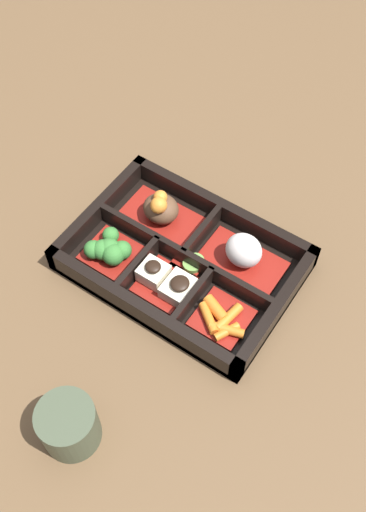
% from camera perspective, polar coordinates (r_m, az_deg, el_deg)
% --- Properties ---
extents(ground_plane, '(3.00, 3.00, 0.00)m').
position_cam_1_polar(ground_plane, '(0.80, 0.00, -1.00)').
color(ground_plane, brown).
extents(bento_base, '(0.29, 0.20, 0.01)m').
position_cam_1_polar(bento_base, '(0.79, 0.00, -0.80)').
color(bento_base, black).
rests_on(bento_base, ground_plane).
extents(bento_rim, '(0.29, 0.20, 0.04)m').
position_cam_1_polar(bento_rim, '(0.78, -0.06, -0.33)').
color(bento_rim, black).
rests_on(bento_rim, ground_plane).
extents(bowl_stew, '(0.11, 0.07, 0.06)m').
position_cam_1_polar(bowl_stew, '(0.81, -2.14, 4.39)').
color(bowl_stew, maroon).
rests_on(bowl_stew, bento_base).
extents(bowl_rice, '(0.11, 0.07, 0.05)m').
position_cam_1_polar(bowl_rice, '(0.78, 5.76, 0.22)').
color(bowl_rice, maroon).
rests_on(bowl_rice, bento_base).
extents(bowl_greens, '(0.07, 0.07, 0.03)m').
position_cam_1_polar(bowl_greens, '(0.79, -7.03, 0.57)').
color(bowl_greens, maroon).
rests_on(bowl_greens, bento_base).
extents(bowl_tofu, '(0.08, 0.07, 0.03)m').
position_cam_1_polar(bowl_tofu, '(0.76, -1.48, -2.51)').
color(bowl_tofu, maroon).
rests_on(bowl_tofu, bento_base).
extents(bowl_carrots, '(0.07, 0.07, 0.02)m').
position_cam_1_polar(bowl_carrots, '(0.74, 3.65, -5.99)').
color(bowl_carrots, maroon).
rests_on(bowl_carrots, bento_base).
extents(bowl_pickles, '(0.04, 0.03, 0.01)m').
position_cam_1_polar(bowl_pickles, '(0.78, 0.76, -0.81)').
color(bowl_pickles, maroon).
rests_on(bowl_pickles, bento_base).
extents(tea_cup, '(0.07, 0.07, 0.06)m').
position_cam_1_polar(tea_cup, '(0.68, -10.85, -15.51)').
color(tea_cup, '#424C38').
rests_on(tea_cup, ground_plane).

